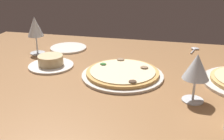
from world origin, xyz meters
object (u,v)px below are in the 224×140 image
Objects in this scene: wine_glass_near at (196,68)px; spoon at (195,49)px; side_plate at (68,48)px; wine_glass_far at (35,28)px; ramekin_on_saucer at (51,62)px; pizza_main at (123,74)px.

spoon is (2.91, 53.85, -10.59)cm from wine_glass_near.
wine_glass_near reaches higher than side_plate.
spoon is at bearing 86.90° from wine_glass_near.
wine_glass_far reaches higher than side_plate.
side_plate is (-1.80, 24.29, -1.44)cm from ramekin_on_saucer.
wine_glass_near is (69.55, -31.88, -1.21)cm from wine_glass_far.
ramekin_on_saucer is at bearing 162.76° from wine_glass_near.
pizza_main is 1.99× the size of wine_glass_near.
spoon is (72.47, 21.98, -11.80)cm from wine_glass_far.
pizza_main is 30.44cm from wine_glass_near.
spoon is (60.90, 12.13, 0.01)cm from side_plate.
wine_glass_near is at bearing -24.62° from wine_glass_far.
ramekin_on_saucer reaches higher than spoon.
wine_glass_far is at bearing 157.84° from pizza_main.
ramekin_on_saucer reaches higher than side_plate.
pizza_main is at bearing -40.44° from side_plate.
pizza_main is 43.00cm from side_plate.
ramekin_on_saucer is at bearing -148.35° from spoon.
wine_glass_far reaches higher than pizza_main.
side_plate is 62.09cm from spoon.
wine_glass_far is 76.52cm from wine_glass_near.
side_plate is (11.57, 9.85, -11.81)cm from wine_glass_far.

